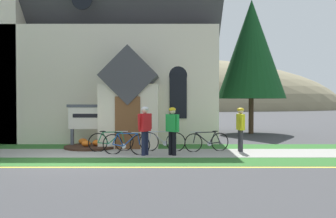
# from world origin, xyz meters

# --- Properties ---
(ground) EXTENTS (140.00, 140.00, 0.00)m
(ground) POSITION_xyz_m (0.00, 4.00, 0.00)
(ground) COLOR #3D3D3F
(sidewalk_slab) EXTENTS (32.00, 2.17, 0.01)m
(sidewalk_slab) POSITION_xyz_m (-0.41, 1.66, 0.01)
(sidewalk_slab) COLOR #99968E
(sidewalk_slab) RESTS_ON ground
(grass_verge) EXTENTS (32.00, 1.60, 0.01)m
(grass_verge) POSITION_xyz_m (-0.41, -0.23, 0.00)
(grass_verge) COLOR #2D6628
(grass_verge) RESTS_ON ground
(church_lawn) EXTENTS (24.00, 1.59, 0.01)m
(church_lawn) POSITION_xyz_m (-0.41, 3.54, 0.00)
(church_lawn) COLOR #2D6628
(church_lawn) RESTS_ON ground
(curb_paint_stripe) EXTENTS (28.00, 0.16, 0.01)m
(curb_paint_stripe) POSITION_xyz_m (-0.41, -1.18, 0.00)
(curb_paint_stripe) COLOR yellow
(curb_paint_stripe) RESTS_ON ground
(church_building) EXTENTS (12.56, 10.43, 12.84)m
(church_building) POSITION_xyz_m (-0.87, 8.29, 4.78)
(church_building) COLOR beige
(church_building) RESTS_ON ground
(church_sign) EXTENTS (2.07, 0.26, 1.78)m
(church_sign) POSITION_xyz_m (0.20, 3.29, 1.19)
(church_sign) COLOR #474C56
(church_sign) RESTS_ON ground
(flower_bed) EXTENTS (2.10, 2.10, 0.34)m
(flower_bed) POSITION_xyz_m (0.19, 3.06, 0.08)
(flower_bed) COLOR #382319
(flower_bed) RESTS_ON ground
(bicycle_blue) EXTENTS (1.67, 0.50, 0.81)m
(bicycle_blue) POSITION_xyz_m (1.19, 2.12, 0.38)
(bicycle_blue) COLOR black
(bicycle_blue) RESTS_ON ground
(bicycle_black) EXTENTS (1.74, 0.30, 0.83)m
(bicycle_black) POSITION_xyz_m (1.86, 1.30, 0.39)
(bicycle_black) COLOR black
(bicycle_black) RESTS_ON ground
(bicycle_silver) EXTENTS (1.77, 0.11, 0.83)m
(bicycle_silver) POSITION_xyz_m (3.15, 2.15, 0.39)
(bicycle_silver) COLOR black
(bicycle_silver) RESTS_ON ground
(bicycle_yellow) EXTENTS (1.74, 0.53, 0.80)m
(bicycle_yellow) POSITION_xyz_m (4.85, 2.12, 0.37)
(bicycle_yellow) COLOR black
(bicycle_yellow) RESTS_ON ground
(cyclist_in_blue_jersey) EXTENTS (0.46, 0.65, 1.72)m
(cyclist_in_blue_jersey) POSITION_xyz_m (2.55, 1.08, 1.02)
(cyclist_in_blue_jersey) COLOR #191E38
(cyclist_in_blue_jersey) RESTS_ON ground
(cyclist_in_yellow_jersey) EXTENTS (0.48, 0.60, 1.69)m
(cyclist_in_yellow_jersey) POSITION_xyz_m (3.51, 1.08, 1.00)
(cyclist_in_yellow_jersey) COLOR black
(cyclist_in_yellow_jersey) RESTS_ON ground
(cyclist_in_white_jersey) EXTENTS (0.29, 0.71, 1.66)m
(cyclist_in_white_jersey) POSITION_xyz_m (6.10, 2.04, 0.97)
(cyclist_in_white_jersey) COLOR #2D2D33
(cyclist_in_white_jersey) RESTS_ON ground
(roadside_conifer) EXTENTS (4.01, 4.01, 7.90)m
(roadside_conifer) POSITION_xyz_m (8.29, 9.71, 4.98)
(roadside_conifer) COLOR #4C3823
(roadside_conifer) RESTS_ON ground
(distant_hill) EXTENTS (88.75, 48.80, 24.52)m
(distant_hill) POSITION_xyz_m (0.42, 75.71, 0.00)
(distant_hill) COLOR #847A5B
(distant_hill) RESTS_ON ground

